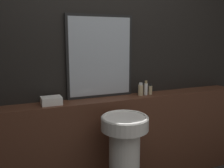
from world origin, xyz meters
The scene contains 8 objects.
wall_back centered at (0.00, 1.65, 1.25)m, with size 8.00×0.06×2.50m.
vanity_counter centered at (0.00, 1.50, 0.47)m, with size 2.87×0.24×0.95m.
pedestal_sink centered at (-0.10, 1.11, 0.51)m, with size 0.40×0.40×0.89m.
mirror centered at (-0.13, 1.60, 1.35)m, with size 0.67×0.03×0.80m.
towel_stack centered at (-0.63, 1.50, 0.98)m, with size 0.18×0.14×0.07m.
shampoo_bottle centered at (0.27, 1.50, 1.01)m, with size 0.05×0.05×0.13m.
conditioner_bottle centered at (0.33, 1.50, 1.02)m, with size 0.04×0.04×0.15m.
lotion_bottle centered at (0.39, 1.50, 1.00)m, with size 0.04×0.04×0.11m.
Camera 1 is at (-0.97, -0.68, 1.54)m, focal length 40.00 mm.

